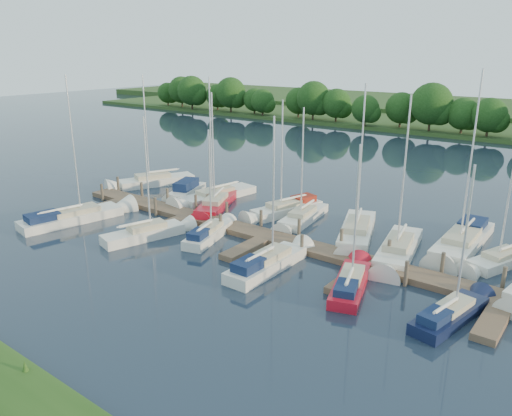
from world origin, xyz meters
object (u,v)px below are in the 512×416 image
Objects in this scene: sailboat_n_5 at (302,218)px; sailboat_n_0 at (152,182)px; sailboat_s_2 at (209,234)px; dock at (264,240)px; motorboat at (185,192)px.

sailboat_n_0 is at bearing -9.03° from sailboat_n_5.
sailboat_n_5 is 8.10m from sailboat_s_2.
sailboat_n_0 is at bearing 162.35° from dock.
sailboat_n_5 reaches higher than motorboat.
dock is 14.06m from motorboat.
motorboat is 12.87m from sailboat_n_5.
sailboat_n_0 is 16.73m from sailboat_s_2.
sailboat_n_5 is at bearing 92.17° from dock.
sailboat_s_2 is (14.85, -7.70, 0.04)m from sailboat_n_0.
dock is 19.45m from sailboat_n_0.
dock is at bearing 84.33° from sailboat_n_5.
sailboat_s_2 is at bearing -153.95° from dock.
motorboat is 0.65× the size of sailboat_n_5.
sailboat_n_0 is 1.37× the size of sailboat_s_2.
motorboat is at bearing -6.36° from sailboat_n_5.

